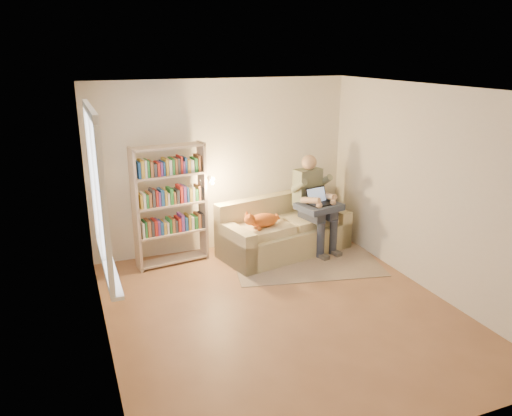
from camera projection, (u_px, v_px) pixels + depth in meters
name	position (u px, v px, depth m)	size (l,w,h in m)	color
floor	(282.00, 311.00, 5.97)	(4.50, 4.50, 0.00)	#8B5D3F
ceiling	(286.00, 89.00, 5.19)	(4.00, 4.50, 0.02)	white
wall_left	(98.00, 230.00, 4.88)	(0.02, 4.50, 2.60)	silver
wall_right	(429.00, 190.00, 6.28)	(0.02, 4.50, 2.60)	silver
wall_back	(223.00, 166.00, 7.58)	(4.00, 0.02, 2.60)	silver
wall_front	(414.00, 296.00, 3.58)	(4.00, 0.02, 2.60)	silver
window	(102.00, 216.00, 5.05)	(0.12, 1.52, 1.69)	white
sofa	(283.00, 233.00, 7.66)	(2.11, 1.28, 0.84)	#C5B98B
person	(313.00, 198.00, 7.62)	(0.54, 0.73, 1.48)	gray
cat	(262.00, 220.00, 7.20)	(0.66, 0.34, 0.25)	orange
blanket	(320.00, 206.00, 7.54)	(0.61, 0.50, 0.09)	#2D364F
laptop	(320.00, 200.00, 7.51)	(0.42, 0.37, 0.31)	black
bookshelf	(170.00, 199.00, 7.05)	(1.19, 0.40, 1.75)	#BBA38D
rug	(306.00, 263.00, 7.30)	(2.09, 1.24, 0.01)	gray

